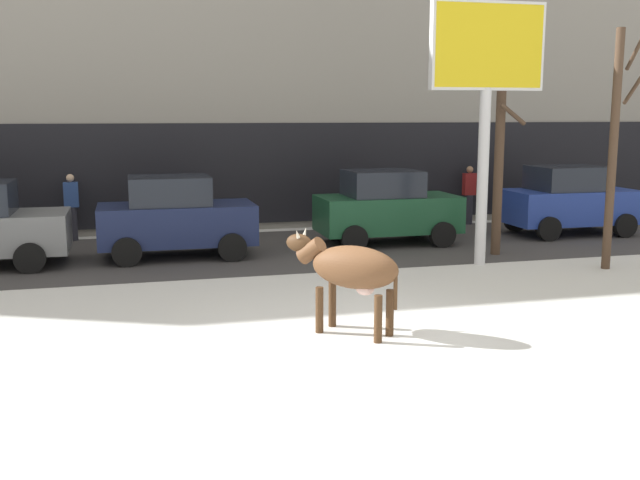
{
  "coord_description": "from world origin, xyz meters",
  "views": [
    {
      "loc": [
        -3.28,
        -9.89,
        3.26
      ],
      "look_at": [
        -0.0,
        2.33,
        1.1
      ],
      "focal_mm": 41.7,
      "sensor_mm": 36.0,
      "label": 1
    }
  ],
  "objects_px": {
    "car_darkgreen_hatchback": "(386,207)",
    "car_blue_hatchback": "(569,201)",
    "pedestrian_near_billboard": "(72,207)",
    "pedestrian_by_cars": "(469,195)",
    "billboard": "(487,63)",
    "bare_tree_far_back": "(615,144)",
    "bare_tree_right_lot": "(500,144)",
    "cow_brown": "(350,269)",
    "car_navy_hatchback": "(175,217)"
  },
  "relations": [
    {
      "from": "cow_brown",
      "to": "bare_tree_far_back",
      "type": "bearing_deg",
      "value": 24.9
    },
    {
      "from": "cow_brown",
      "to": "pedestrian_near_billboard",
      "type": "bearing_deg",
      "value": 114.72
    },
    {
      "from": "billboard",
      "to": "pedestrian_by_cars",
      "type": "xyz_separation_m",
      "value": [
        2.44,
        5.55,
        -3.43
      ]
    },
    {
      "from": "car_blue_hatchback",
      "to": "bare_tree_right_lot",
      "type": "bearing_deg",
      "value": -146.99
    },
    {
      "from": "cow_brown",
      "to": "car_blue_hatchback",
      "type": "distance_m",
      "value": 11.24
    },
    {
      "from": "car_navy_hatchback",
      "to": "car_blue_hatchback",
      "type": "distance_m",
      "value": 10.59
    },
    {
      "from": "bare_tree_right_lot",
      "to": "bare_tree_far_back",
      "type": "bearing_deg",
      "value": -53.98
    },
    {
      "from": "pedestrian_by_cars",
      "to": "cow_brown",
      "type": "bearing_deg",
      "value": -124.56
    },
    {
      "from": "car_blue_hatchback",
      "to": "bare_tree_right_lot",
      "type": "height_order",
      "value": "bare_tree_right_lot"
    },
    {
      "from": "bare_tree_right_lot",
      "to": "car_blue_hatchback",
      "type": "bearing_deg",
      "value": 33.01
    },
    {
      "from": "car_darkgreen_hatchback",
      "to": "car_blue_hatchback",
      "type": "height_order",
      "value": "same"
    },
    {
      "from": "car_blue_hatchback",
      "to": "bare_tree_far_back",
      "type": "distance_m",
      "value": 4.91
    },
    {
      "from": "pedestrian_by_cars",
      "to": "car_darkgreen_hatchback",
      "type": "bearing_deg",
      "value": -144.23
    },
    {
      "from": "billboard",
      "to": "bare_tree_far_back",
      "type": "bearing_deg",
      "value": -24.45
    },
    {
      "from": "car_darkgreen_hatchback",
      "to": "pedestrian_by_cars",
      "type": "distance_m",
      "value": 4.35
    },
    {
      "from": "pedestrian_by_cars",
      "to": "bare_tree_far_back",
      "type": "xyz_separation_m",
      "value": [
        -0.02,
        -6.65,
        1.76
      ]
    },
    {
      "from": "pedestrian_near_billboard",
      "to": "bare_tree_far_back",
      "type": "bearing_deg",
      "value": -30.69
    },
    {
      "from": "car_blue_hatchback",
      "to": "pedestrian_near_billboard",
      "type": "height_order",
      "value": "car_blue_hatchback"
    },
    {
      "from": "bare_tree_far_back",
      "to": "car_blue_hatchback",
      "type": "bearing_deg",
      "value": 66.99
    },
    {
      "from": "car_darkgreen_hatchback",
      "to": "car_blue_hatchback",
      "type": "relative_size",
      "value": 1.0
    },
    {
      "from": "car_darkgreen_hatchback",
      "to": "pedestrian_by_cars",
      "type": "height_order",
      "value": "car_darkgreen_hatchback"
    },
    {
      "from": "car_darkgreen_hatchback",
      "to": "bare_tree_right_lot",
      "type": "bearing_deg",
      "value": -45.35
    },
    {
      "from": "billboard",
      "to": "car_darkgreen_hatchback",
      "type": "bearing_deg",
      "value": 109.96
    },
    {
      "from": "pedestrian_near_billboard",
      "to": "pedestrian_by_cars",
      "type": "xyz_separation_m",
      "value": [
        11.22,
        0.0,
        0.0
      ]
    },
    {
      "from": "pedestrian_near_billboard",
      "to": "pedestrian_by_cars",
      "type": "height_order",
      "value": "same"
    },
    {
      "from": "pedestrian_near_billboard",
      "to": "pedestrian_by_cars",
      "type": "bearing_deg",
      "value": 0.0
    },
    {
      "from": "car_blue_hatchback",
      "to": "pedestrian_by_cars",
      "type": "bearing_deg",
      "value": 126.42
    },
    {
      "from": "car_blue_hatchback",
      "to": "pedestrian_by_cars",
      "type": "height_order",
      "value": "car_blue_hatchback"
    },
    {
      "from": "cow_brown",
      "to": "bare_tree_right_lot",
      "type": "xyz_separation_m",
      "value": [
        5.19,
        5.2,
        1.59
      ]
    },
    {
      "from": "billboard",
      "to": "car_navy_hatchback",
      "type": "xyz_separation_m",
      "value": [
        -6.36,
        2.58,
        -3.39
      ]
    },
    {
      "from": "pedestrian_near_billboard",
      "to": "bare_tree_right_lot",
      "type": "height_order",
      "value": "bare_tree_right_lot"
    },
    {
      "from": "bare_tree_far_back",
      "to": "cow_brown",
      "type": "bearing_deg",
      "value": -155.1
    },
    {
      "from": "bare_tree_right_lot",
      "to": "car_darkgreen_hatchback",
      "type": "bearing_deg",
      "value": 134.65
    },
    {
      "from": "cow_brown",
      "to": "billboard",
      "type": "height_order",
      "value": "billboard"
    },
    {
      "from": "car_darkgreen_hatchback",
      "to": "car_blue_hatchback",
      "type": "distance_m",
      "value": 5.31
    },
    {
      "from": "billboard",
      "to": "cow_brown",
      "type": "bearing_deg",
      "value": -135.48
    },
    {
      "from": "cow_brown",
      "to": "pedestrian_by_cars",
      "type": "height_order",
      "value": "pedestrian_by_cars"
    },
    {
      "from": "car_navy_hatchback",
      "to": "pedestrian_near_billboard",
      "type": "relative_size",
      "value": 2.03
    },
    {
      "from": "billboard",
      "to": "pedestrian_by_cars",
      "type": "relative_size",
      "value": 3.21
    },
    {
      "from": "cow_brown",
      "to": "car_navy_hatchback",
      "type": "distance_m",
      "value": 7.11
    },
    {
      "from": "billboard",
      "to": "car_blue_hatchback",
      "type": "bearing_deg",
      "value": 36.6
    },
    {
      "from": "pedestrian_near_billboard",
      "to": "bare_tree_right_lot",
      "type": "bearing_deg",
      "value": -25.24
    },
    {
      "from": "car_navy_hatchback",
      "to": "pedestrian_by_cars",
      "type": "distance_m",
      "value": 9.28
    },
    {
      "from": "billboard",
      "to": "bare_tree_right_lot",
      "type": "relative_size",
      "value": 1.12
    },
    {
      "from": "car_navy_hatchback",
      "to": "pedestrian_near_billboard",
      "type": "bearing_deg",
      "value": 129.26
    },
    {
      "from": "car_navy_hatchback",
      "to": "pedestrian_by_cars",
      "type": "relative_size",
      "value": 2.03
    },
    {
      "from": "bare_tree_right_lot",
      "to": "bare_tree_far_back",
      "type": "height_order",
      "value": "bare_tree_far_back"
    },
    {
      "from": "billboard",
      "to": "pedestrian_by_cars",
      "type": "bearing_deg",
      "value": 66.26
    },
    {
      "from": "car_navy_hatchback",
      "to": "car_blue_hatchback",
      "type": "height_order",
      "value": "same"
    },
    {
      "from": "cow_brown",
      "to": "pedestrian_by_cars",
      "type": "relative_size",
      "value": 0.95
    }
  ]
}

